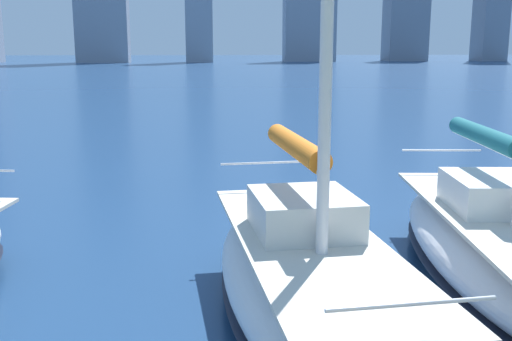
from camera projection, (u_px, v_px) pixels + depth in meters
sailboat_teal at (498, 245)px, 9.88m from camera, size 3.11×7.94×10.44m
sailboat_orange at (310, 277)px, 8.42m from camera, size 2.93×7.24×10.03m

